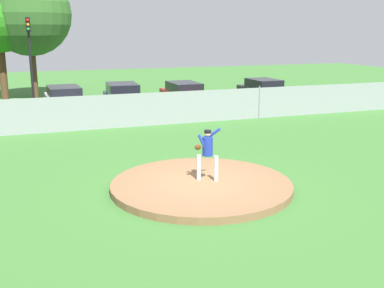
% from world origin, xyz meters
% --- Properties ---
extents(ground_plane, '(80.00, 80.00, 0.00)m').
position_xyz_m(ground_plane, '(0.00, 6.00, 0.00)').
color(ground_plane, '#386B2D').
extents(asphalt_strip, '(44.00, 7.00, 0.01)m').
position_xyz_m(asphalt_strip, '(0.00, 14.50, 0.00)').
color(asphalt_strip, '#2B2B2D').
rests_on(asphalt_strip, ground_plane).
extents(pitchers_mound, '(5.60, 5.60, 0.22)m').
position_xyz_m(pitchers_mound, '(0.00, 0.00, 0.11)').
color(pitchers_mound, brown).
rests_on(pitchers_mound, ground_plane).
extents(pitcher_youth, '(0.80, 0.42, 1.68)m').
position_xyz_m(pitcher_youth, '(0.22, 0.10, 1.21)').
color(pitcher_youth, silver).
rests_on(pitcher_youth, pitchers_mound).
extents(baseball, '(0.07, 0.07, 0.07)m').
position_xyz_m(baseball, '(0.27, 0.70, 0.26)').
color(baseball, white).
rests_on(baseball, pitchers_mound).
extents(chainlink_fence, '(36.21, 0.07, 1.80)m').
position_xyz_m(chainlink_fence, '(0.00, 10.00, 0.85)').
color(chainlink_fence, gray).
rests_on(chainlink_fence, ground_plane).
extents(parked_car_red, '(1.95, 4.68, 1.63)m').
position_xyz_m(parked_car_red, '(4.41, 14.67, 0.79)').
color(parked_car_red, '#A81919').
rests_on(parked_car_red, ground_plane).
extents(parked_car_charcoal, '(2.01, 4.43, 1.60)m').
position_xyz_m(parked_car_charcoal, '(10.14, 14.88, 0.78)').
color(parked_car_charcoal, '#232328').
rests_on(parked_car_charcoal, ground_plane).
extents(parked_car_navy, '(2.07, 4.54, 1.77)m').
position_xyz_m(parked_car_navy, '(0.41, 14.12, 0.84)').
color(parked_car_navy, '#161E4C').
rests_on(parked_car_navy, ground_plane).
extents(parked_car_silver, '(2.08, 4.77, 1.64)m').
position_xyz_m(parked_car_silver, '(-2.86, 14.79, 0.80)').
color(parked_car_silver, '#B7BABF').
rests_on(parked_car_silver, ground_plane).
extents(traffic_cone_orange, '(0.40, 0.40, 0.55)m').
position_xyz_m(traffic_cone_orange, '(2.67, 16.17, 0.26)').
color(traffic_cone_orange, orange).
rests_on(traffic_cone_orange, asphalt_strip).
extents(traffic_light_near, '(0.28, 0.46, 5.57)m').
position_xyz_m(traffic_light_near, '(-4.49, 18.56, 3.76)').
color(traffic_light_near, black).
rests_on(traffic_light_near, ground_plane).
extents(tree_broad_left, '(5.75, 5.75, 8.77)m').
position_xyz_m(tree_broad_left, '(-4.33, 22.01, 5.88)').
color(tree_broad_left, '#4C331E').
rests_on(tree_broad_left, ground_plane).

